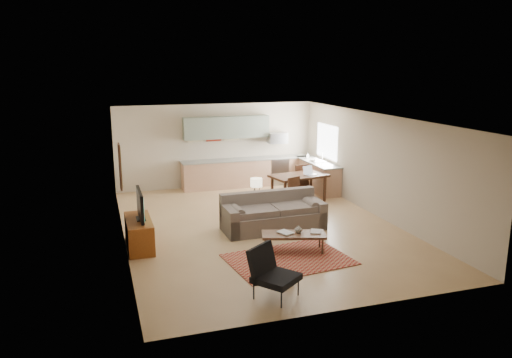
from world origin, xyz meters
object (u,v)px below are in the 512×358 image
object	(u,v)px
tv_credenza	(139,233)
console_table	(256,208)
armchair	(276,273)
sofa	(273,212)
dining_table	(299,188)
coffee_table	(293,242)

from	to	relation	value
tv_credenza	console_table	xyz separation A→B (m)	(3.06, 1.11, -0.01)
armchair	tv_credenza	size ratio (longest dim) A/B	0.64
armchair	sofa	bearing A→B (deg)	33.56
dining_table	coffee_table	bearing A→B (deg)	-126.25
tv_credenza	armchair	bearing A→B (deg)	-57.57
sofa	armchair	xyz separation A→B (m)	(-1.18, -3.44, 0.00)
console_table	dining_table	xyz separation A→B (m)	(1.70, 1.26, 0.09)
armchair	console_table	size ratio (longest dim) A/B	1.43
sofa	dining_table	size ratio (longest dim) A/B	1.60
tv_credenza	sofa	bearing A→B (deg)	4.35
sofa	armchair	size ratio (longest dim) A/B	2.87
tv_credenza	console_table	world-z (taller)	tv_credenza
coffee_table	armchair	bearing A→B (deg)	-103.42
sofa	coffee_table	distance (m)	1.54
sofa	console_table	xyz separation A→B (m)	(-0.15, 0.87, -0.13)
sofa	tv_credenza	bearing A→B (deg)	-177.03
armchair	coffee_table	bearing A→B (deg)	22.77
console_table	dining_table	world-z (taller)	dining_table
sofa	tv_credenza	xyz separation A→B (m)	(-3.21, -0.24, -0.12)
coffee_table	armchair	distance (m)	2.23
coffee_table	tv_credenza	distance (m)	3.38
armchair	tv_credenza	world-z (taller)	armchair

